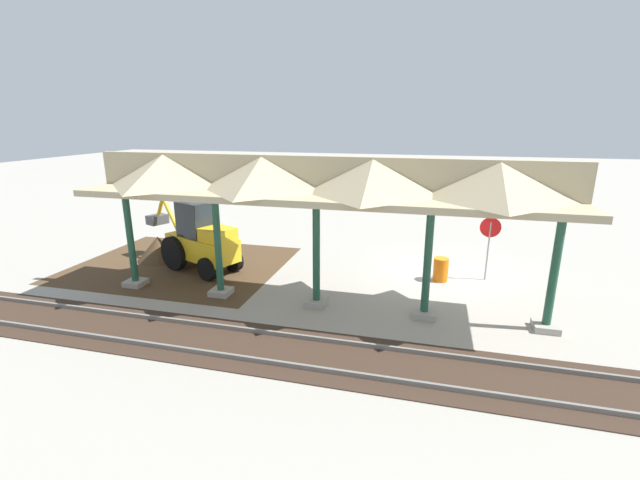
# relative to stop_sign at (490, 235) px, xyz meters

# --- Properties ---
(ground_plane) EXTENTS (120.00, 120.00, 0.00)m
(ground_plane) POSITION_rel_stop_sign_xyz_m (1.60, -0.02, -1.78)
(ground_plane) COLOR #9E998E
(dirt_work_zone) EXTENTS (8.55, 7.00, 0.01)m
(dirt_work_zone) POSITION_rel_stop_sign_xyz_m (12.35, 1.35, -1.77)
(dirt_work_zone) COLOR #4C3823
(dirt_work_zone) RESTS_ON ground
(platform_canopy) EXTENTS (15.15, 3.20, 4.90)m
(platform_canopy) POSITION_rel_stop_sign_xyz_m (5.69, 3.89, 2.39)
(platform_canopy) COLOR #9E998E
(platform_canopy) RESTS_ON ground
(rail_tracks) EXTENTS (60.00, 2.58, 0.15)m
(rail_tracks) POSITION_rel_stop_sign_xyz_m (1.60, 6.97, -1.75)
(rail_tracks) COLOR slate
(rail_tracks) RESTS_ON ground
(stop_sign) EXTENTS (0.76, 0.06, 2.46)m
(stop_sign) POSITION_rel_stop_sign_xyz_m (0.00, 0.00, 0.00)
(stop_sign) COLOR gray
(stop_sign) RESTS_ON ground
(backhoe) EXTENTS (5.03, 3.07, 2.82)m
(backhoe) POSITION_rel_stop_sign_xyz_m (11.20, 1.64, -0.50)
(backhoe) COLOR yellow
(backhoe) RESTS_ON ground
(dirt_mound) EXTENTS (3.70, 3.70, 2.10)m
(dirt_mound) POSITION_rel_stop_sign_xyz_m (13.63, 1.02, -1.78)
(dirt_mound) COLOR #4C3823
(dirt_mound) RESTS_ON ground
(traffic_barrel) EXTENTS (0.56, 0.56, 0.90)m
(traffic_barrel) POSITION_rel_stop_sign_xyz_m (1.68, 0.54, -1.33)
(traffic_barrel) COLOR orange
(traffic_barrel) RESTS_ON ground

